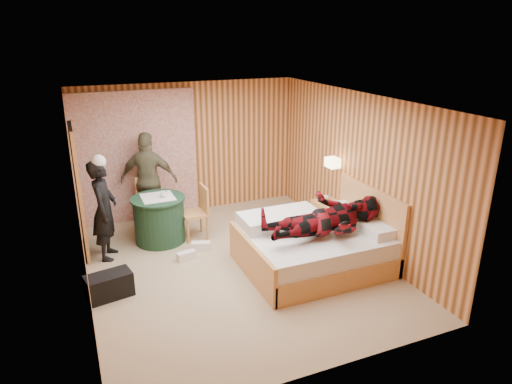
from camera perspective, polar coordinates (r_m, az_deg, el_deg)
name	(u,v)px	position (r m, az deg, el deg)	size (l,w,h in m)	color
floor	(235,265)	(7.05, -2.61, -9.14)	(4.20, 5.00, 0.01)	tan
ceiling	(232,100)	(6.24, -2.97, 11.41)	(4.20, 5.00, 0.01)	white
wall_back	(189,149)	(8.84, -8.38, 5.40)	(4.20, 0.02, 2.50)	#EA975A
wall_left	(78,209)	(6.20, -21.35, -1.98)	(0.02, 5.00, 2.50)	#EA975A
wall_right	(357,171)	(7.48, 12.52, 2.53)	(0.02, 5.00, 2.50)	#EA975A
curtain	(137,157)	(8.60, -14.71, 4.22)	(2.20, 0.08, 2.40)	beige
doorway	(79,191)	(7.59, -21.30, 0.09)	(0.06, 0.90, 2.05)	black
wall_lamp	(333,162)	(7.73, 9.58, 3.66)	(0.26, 0.24, 0.16)	gold
bed	(315,245)	(6.96, 7.39, -6.64)	(2.09, 1.65, 1.13)	#E99A5F
nightstand	(328,219)	(8.01, 9.04, -3.30)	(0.45, 0.61, 0.59)	#E99A5F
round_table	(159,219)	(7.82, -11.99, -3.31)	(0.89, 0.89, 0.79)	#1F432D
chair_far	(150,198)	(8.42, -13.14, -0.71)	(0.52, 0.52, 0.93)	#E99A5F
chair_near	(199,208)	(7.81, -7.20, -2.01)	(0.42, 0.42, 0.92)	#E99A5F
duffel_bag	(109,286)	(6.51, -17.88, -11.06)	(0.59, 0.32, 0.34)	black
sneaker_left	(201,246)	(7.53, -6.91, -6.71)	(0.31, 0.12, 0.14)	white
sneaker_right	(186,256)	(7.26, -8.71, -7.87)	(0.29, 0.12, 0.13)	white
woman_standing	(104,210)	(7.35, -18.45, -2.14)	(0.58, 0.38, 1.58)	black
man_at_table	(149,180)	(8.36, -13.22, 1.49)	(1.01, 0.42, 1.72)	brown
man_on_bed	(327,209)	(6.53, 8.86, -2.12)	(1.77, 0.67, 0.86)	maroon
book_lower	(331,204)	(7.86, 9.35, -1.45)	(0.17, 0.22, 0.02)	white
book_upper	(331,203)	(7.85, 9.35, -1.32)	(0.16, 0.22, 0.02)	white
cup_nightstand	(326,198)	(7.99, 8.69, -0.79)	(0.10, 0.10, 0.09)	white
cup_table	(164,194)	(7.63, -11.41, -0.27)	(0.12, 0.12, 0.10)	white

